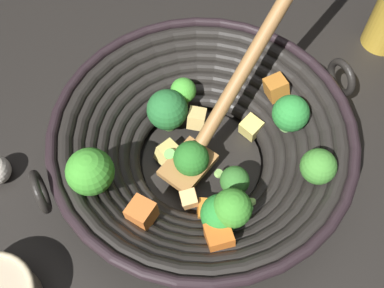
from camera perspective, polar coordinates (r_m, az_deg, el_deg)
ground_plane at (r=0.62m, az=1.23°, el=-2.57°), size 4.00×4.00×0.00m
wok at (r=0.57m, az=1.37°, el=0.21°), size 0.39×0.41×0.25m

